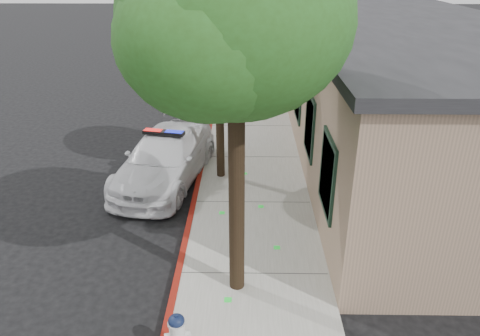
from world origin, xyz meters
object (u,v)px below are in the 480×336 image
fire_hydrant (177,333)px  street_tree_mid (219,36)px  police_car (166,157)px  street_tree_far (245,1)px  street_tree_near (237,29)px  clapboard_building (389,76)px

fire_hydrant → street_tree_mid: size_ratio=0.14×
police_car → street_tree_far: street_tree_far is taller
street_tree_near → clapboard_building: bearing=60.2°
clapboard_building → street_tree_far: 8.48m
street_tree_near → police_car: bearing=114.1°
clapboard_building → fire_hydrant: clapboard_building is taller
street_tree_mid → fire_hydrant: bearing=-93.2°
clapboard_building → fire_hydrant: bearing=-119.9°
clapboard_building → street_tree_mid: street_tree_mid is taller
fire_hydrant → street_tree_far: size_ratio=0.14×
police_car → clapboard_building: bearing=41.2°
police_car → street_tree_near: bearing=-54.7°
fire_hydrant → street_tree_mid: (0.37, 6.68, 3.68)m
police_car → street_tree_far: size_ratio=0.99×
police_car → street_tree_mid: 3.85m
fire_hydrant → street_tree_near: street_tree_near is taller
street_tree_mid → clapboard_building: bearing=36.1°
street_tree_far → clapboard_building: bearing=-49.5°
police_car → fire_hydrant: police_car is taller
clapboard_building → police_car: (-7.61, -4.41, -1.40)m
street_tree_near → street_tree_far: (0.04, 15.65, -0.94)m
street_tree_near → street_tree_mid: size_ratio=1.23×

